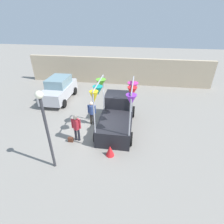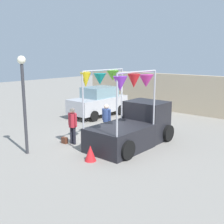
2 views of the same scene
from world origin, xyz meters
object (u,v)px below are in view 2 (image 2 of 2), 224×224
at_px(vendor_truck, 134,124).
at_px(street_lamp, 23,91).
at_px(folded_kite_bundle_crimson, 90,153).
at_px(parked_car, 98,102).
at_px(person_vendor, 106,117).
at_px(person_customer, 73,123).
at_px(handbag, 65,140).

relative_size(vendor_truck, street_lamp, 1.06).
bearing_deg(vendor_truck, folded_kite_bundle_crimson, -90.47).
bearing_deg(parked_car, person_vendor, -42.04).
relative_size(person_customer, person_vendor, 1.01).
distance_m(street_lamp, folded_kite_bundle_crimson, 3.52).
relative_size(handbag, folded_kite_bundle_crimson, 0.47).
bearing_deg(person_vendor, handbag, -111.79).
bearing_deg(handbag, street_lamp, -93.65).
distance_m(person_customer, folded_kite_bundle_crimson, 2.33).
height_order(parked_car, person_customer, parked_car).
bearing_deg(handbag, person_customer, 29.74).
bearing_deg(person_customer, parked_car, 122.24).
bearing_deg(person_vendor, street_lamp, -103.33).
height_order(person_customer, handbag, person_customer).
bearing_deg(street_lamp, folded_kite_bundle_crimson, 23.78).
distance_m(person_customer, person_vendor, 1.81).
relative_size(parked_car, person_vendor, 2.48).
bearing_deg(street_lamp, parked_car, 110.84).
bearing_deg(person_customer, person_vendor, 76.20).
xyz_separation_m(street_lamp, folded_kite_bundle_crimson, (2.49, 1.10, -2.23)).
distance_m(parked_car, person_vendor, 4.80).
distance_m(person_customer, street_lamp, 2.60).
height_order(vendor_truck, folded_kite_bundle_crimson, vendor_truck).
height_order(vendor_truck, street_lamp, street_lamp).
relative_size(handbag, street_lamp, 0.07).
height_order(parked_car, person_vendor, parked_car).
bearing_deg(folded_kite_bundle_crimson, street_lamp, -156.22).
xyz_separation_m(parked_car, street_lamp, (2.67, -7.00, 1.59)).
height_order(person_vendor, folded_kite_bundle_crimson, person_vendor).
xyz_separation_m(vendor_truck, person_customer, (-2.05, -1.76, 0.07)).
distance_m(parked_car, street_lamp, 7.66).
distance_m(person_customer, handbag, 0.93).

